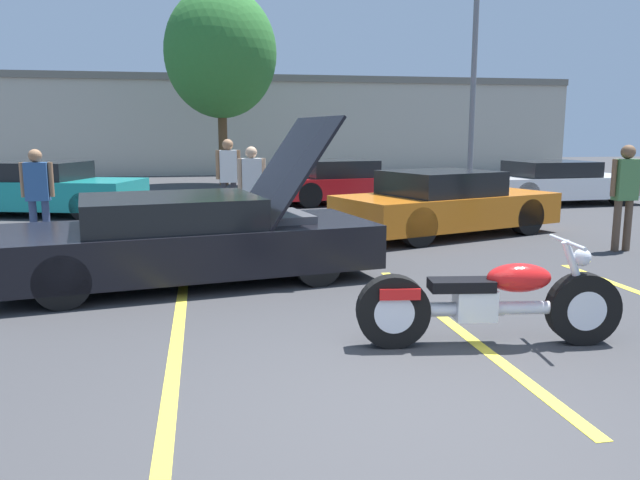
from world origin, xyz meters
The scene contains 16 objects.
ground_plane centered at (0.00, 0.00, 0.00)m, with size 80.00×80.00×0.00m, color #38383A.
parking_stripe_foreground centered at (-1.67, 1.91, 0.00)m, with size 0.12×4.82×0.01m, color yellow.
parking_stripe_middle centered at (1.04, 1.91, 0.00)m, with size 0.12×4.82×0.01m, color yellow.
far_building centered at (0.00, 26.41, 2.34)m, with size 32.00×4.20×4.40m.
light_pole centered at (7.42, 15.83, 4.88)m, with size 1.21×0.28×8.98m.
tree_background centered at (-0.64, 19.15, 4.62)m, with size 3.92×3.92×6.89m.
motorcycle centered at (1.12, 1.33, 0.40)m, with size 2.40×0.72×0.96m.
show_car_hood_open centered at (-1.60, 4.39, 0.56)m, with size 5.05×2.74×2.11m.
parked_car_right_row centered at (7.86, 11.53, 0.56)m, with size 4.59×2.13×1.14m.
parked_car_left_row centered at (-4.98, 11.69, 0.59)m, with size 4.56×3.01×1.23m.
parked_car_mid_left_row centered at (2.32, 12.84, 0.55)m, with size 4.33×2.48×1.16m.
parked_car_mid_right_row centered at (3.06, 7.27, 0.58)m, with size 4.51×3.05×1.20m.
spectator_near_motorcycle centered at (-0.50, 7.83, 0.98)m, with size 0.52×0.22×1.65m.
spectator_by_show_car centered at (-4.06, 7.18, 0.97)m, with size 0.52×0.21×1.64m.
spectator_midground centered at (5.27, 5.19, 1.02)m, with size 0.52×0.22×1.71m.
spectator_far_lot centered at (-0.85, 9.63, 1.05)m, with size 0.52×0.23×1.76m.
Camera 1 is at (-1.38, -3.72, 1.91)m, focal length 35.00 mm.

